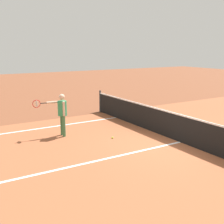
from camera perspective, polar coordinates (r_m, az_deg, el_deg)
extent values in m
plane|color=brown|center=(10.04, 13.36, -5.84)|extent=(60.00, 60.00, 0.00)
cube|color=#9E5433|center=(10.04, 13.37, -5.84)|extent=(10.62, 24.40, 0.00)
cube|color=white|center=(8.22, -3.03, -9.66)|extent=(0.10, 6.40, 0.01)
cylinder|color=#33383D|center=(14.28, -2.37, 2.18)|extent=(0.09, 0.09, 1.07)
cube|color=black|center=(9.90, 13.50, -3.34)|extent=(11.18, 0.02, 0.91)
cube|color=white|center=(9.79, 13.64, -0.64)|extent=(11.18, 0.03, 0.05)
cylinder|color=#3F7247|center=(10.42, -9.53, -2.82)|extent=(0.11, 0.11, 0.75)
cylinder|color=#3F7247|center=(10.62, -9.93, -2.54)|extent=(0.11, 0.11, 0.75)
cylinder|color=#338C59|center=(10.37, -9.86, 0.74)|extent=(0.32, 0.32, 0.53)
sphere|color=beige|center=(10.29, -9.95, 2.97)|extent=(0.21, 0.21, 0.21)
cylinder|color=beige|center=(10.21, -9.55, 0.61)|extent=(0.08, 0.08, 0.51)
cylinder|color=beige|center=(10.41, -11.55, 1.92)|extent=(0.10, 0.52, 0.08)
cylinder|color=black|center=(10.31, -13.49, 1.72)|extent=(0.04, 0.22, 0.03)
torus|color=red|center=(10.25, -14.78, 1.59)|extent=(0.03, 0.28, 0.28)
cylinder|color=silver|center=(10.25, -14.78, 1.59)|extent=(0.25, 0.02, 0.25)
sphere|color=#CCE033|center=(10.12, 0.08, -5.13)|extent=(0.07, 0.07, 0.07)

